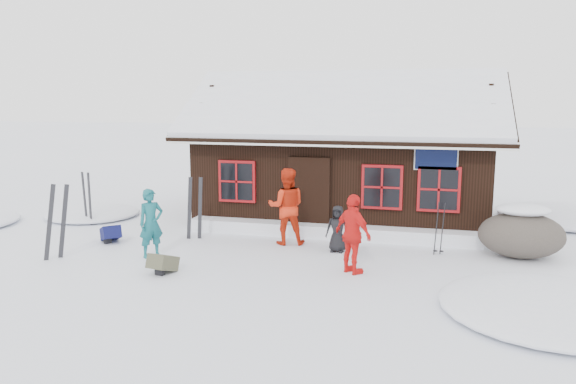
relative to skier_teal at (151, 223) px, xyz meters
name	(u,v)px	position (x,y,z in m)	size (l,w,h in m)	color
ground	(248,257)	(2.11, 0.55, -0.79)	(120.00, 120.00, 0.00)	white
mountain_hut	(346,165)	(3.61, 5.53, 0.79)	(8.90, 6.09, 4.42)	black
snow_drift	(330,231)	(3.61, 2.80, -0.61)	(7.60, 0.60, 0.35)	white
snow_mounds	(333,241)	(3.77, 2.42, -0.79)	(20.60, 13.20, 0.48)	white
skier_teal	(151,223)	(0.00, 0.00, 0.00)	(0.57, 0.38, 1.58)	#145B62
skier_orange_left	(287,206)	(2.69, 1.89, 0.16)	(0.92, 0.72, 1.90)	red
skier_orange_right	(353,234)	(4.61, -0.06, 0.04)	(0.98, 0.41, 1.67)	red
skier_crouched	(337,229)	(4.03, 1.48, -0.23)	(0.54, 0.35, 1.11)	black
boulder	(521,233)	(8.15, 2.06, -0.23)	(1.89, 1.42, 1.11)	#544C43
ski_pair_left	(57,223)	(-1.99, -0.64, 0.04)	(0.56, 0.36, 1.76)	black
ski_pair_mid	(87,199)	(-3.39, 2.58, -0.06)	(0.37, 0.18, 1.56)	black
ski_pair_right	(195,209)	(0.28, 1.80, -0.01)	(0.45, 0.14, 1.66)	black
ski_poles	(439,229)	(6.35, 1.84, -0.19)	(0.23, 0.11, 1.28)	black
backpack_blue	(111,236)	(-1.65, 0.94, -0.63)	(0.43, 0.57, 0.31)	#0F1242
backpack_olive	(163,266)	(0.79, -1.04, -0.64)	(0.42, 0.56, 0.30)	#4A4934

